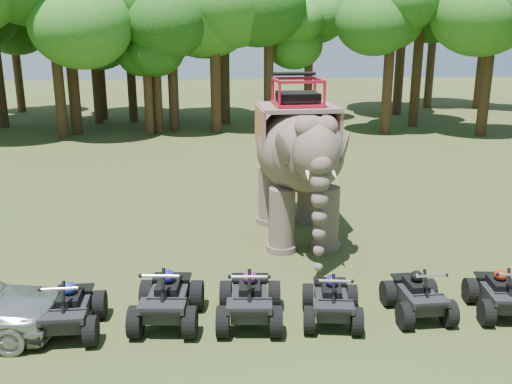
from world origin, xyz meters
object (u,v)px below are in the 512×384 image
atv_5 (502,288)px  atv_2 (250,293)px  elephant (297,158)px  atv_3 (332,295)px  atv_0 (69,303)px  atv_1 (167,292)px  atv_4 (418,290)px

atv_5 → atv_2: bearing=-174.2°
elephant → atv_2: size_ratio=3.10×
elephant → atv_3: elephant is taller
atv_0 → atv_1: 1.93m
atv_2 → atv_5: bearing=3.9°
atv_5 → atv_3: bearing=-173.0°
elephant → atv_3: (-0.05, -5.10, -1.73)m
atv_1 → atv_3: (3.37, -0.24, -0.08)m
atv_1 → atv_0: bearing=-167.4°
elephant → atv_1: (-3.42, -4.86, -1.64)m
atv_1 → atv_2: 1.69m
elephant → atv_4: size_ratio=3.50×
atv_0 → atv_3: size_ratio=1.06×
atv_2 → atv_5: 5.33m
atv_3 → atv_0: bearing=-171.8°
atv_3 → atv_2: bearing=-175.4°
atv_1 → atv_2: bearing=1.4°
atv_1 → atv_2: size_ratio=1.02×
elephant → atv_2: 5.54m
atv_0 → atv_2: (3.60, 0.10, 0.04)m
atv_0 → atv_1: bearing=5.8°
elephant → atv_2: (-1.74, -4.99, -1.66)m
atv_3 → elephant: bearing=97.7°
atv_0 → atv_1: size_ratio=0.92×
atv_2 → atv_5: size_ratio=1.13×
atv_5 → atv_4: bearing=-175.7°
atv_0 → atv_1: atv_1 is taller
atv_0 → atv_5: 8.93m
atv_4 → elephant: bearing=108.1°
atv_1 → atv_3: bearing=1.8°
atv_4 → atv_5: size_ratio=1.01×
atv_0 → atv_5: (8.93, -0.01, -0.04)m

